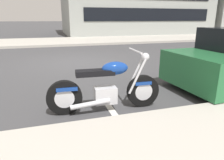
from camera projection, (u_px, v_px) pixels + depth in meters
name	position (u px, v px, depth m)	size (l,w,h in m)	color
ground_plane	(78.00, 62.00, 8.00)	(260.00, 260.00, 0.00)	#3D3D3F
sidewalk_far_curb	(202.00, 37.00, 18.13)	(120.00, 5.00, 0.14)	#ADA89E
parking_stall_stripe	(108.00, 106.00, 4.02)	(0.12, 2.20, 0.01)	silver
parked_motorcycle	(107.00, 88.00, 3.74)	(2.09, 0.62, 1.11)	black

